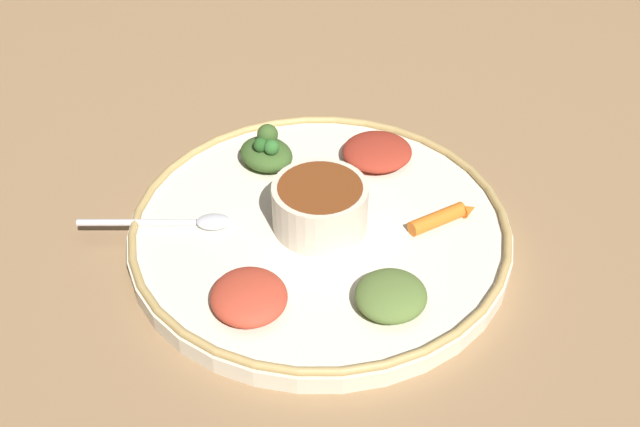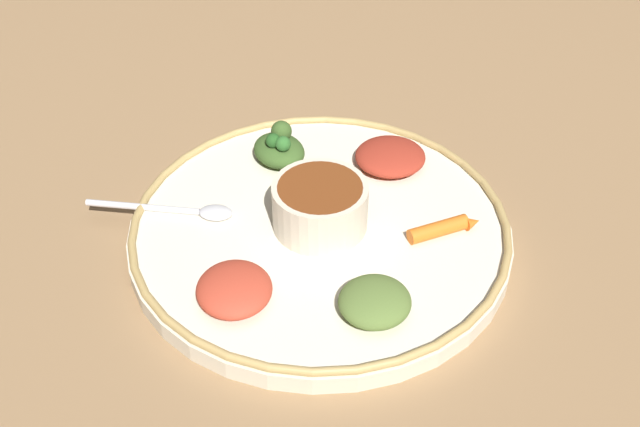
% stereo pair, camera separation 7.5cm
% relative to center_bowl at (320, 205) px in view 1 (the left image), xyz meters
% --- Properties ---
extents(ground_plane, '(2.40, 2.40, 0.00)m').
position_rel_center_bowl_xyz_m(ground_plane, '(0.00, 0.00, -0.05)').
color(ground_plane, olive).
extents(platter, '(0.38, 0.38, 0.02)m').
position_rel_center_bowl_xyz_m(platter, '(0.00, 0.00, -0.04)').
color(platter, beige).
rests_on(platter, ground_plane).
extents(platter_rim, '(0.38, 0.38, 0.01)m').
position_rel_center_bowl_xyz_m(platter_rim, '(0.00, 0.00, -0.02)').
color(platter_rim, tan).
rests_on(platter_rim, platter).
extents(center_bowl, '(0.09, 0.09, 0.05)m').
position_rel_center_bowl_xyz_m(center_bowl, '(0.00, 0.00, 0.00)').
color(center_bowl, beige).
rests_on(center_bowl, platter).
extents(spoon, '(0.03, 0.15, 0.01)m').
position_rel_center_bowl_xyz_m(spoon, '(-0.01, -0.14, -0.02)').
color(spoon, silver).
rests_on(spoon, platter).
extents(greens_pile, '(0.08, 0.08, 0.05)m').
position_rel_center_bowl_xyz_m(greens_pile, '(-0.11, -0.05, -0.01)').
color(greens_pile, '#385623').
rests_on(greens_pile, platter).
extents(carrot_near_spoon, '(0.05, 0.08, 0.02)m').
position_rel_center_bowl_xyz_m(carrot_near_spoon, '(0.01, 0.12, -0.02)').
color(carrot_near_spoon, orange).
rests_on(carrot_near_spoon, platter).
extents(mound_berbere_red, '(0.08, 0.08, 0.02)m').
position_rel_center_bowl_xyz_m(mound_berbere_red, '(0.10, -0.07, -0.01)').
color(mound_berbere_red, '#B73D28').
rests_on(mound_berbere_red, platter).
extents(mound_collards, '(0.09, 0.09, 0.02)m').
position_rel_center_bowl_xyz_m(mound_collards, '(0.11, 0.05, -0.01)').
color(mound_collards, '#567033').
rests_on(mound_collards, platter).
extents(mound_beet, '(0.09, 0.09, 0.02)m').
position_rel_center_bowl_xyz_m(mound_beet, '(-0.10, 0.07, -0.01)').
color(mound_beet, maroon).
rests_on(mound_beet, platter).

